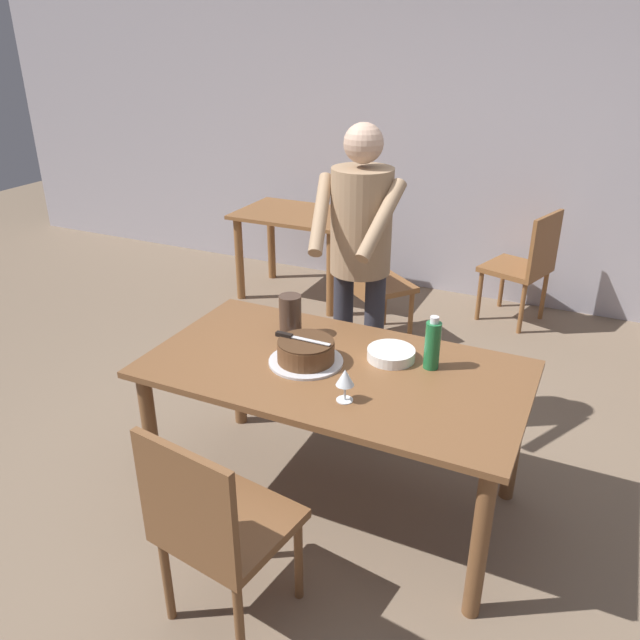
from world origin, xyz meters
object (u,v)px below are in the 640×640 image
at_px(plate_stack, 391,354).
at_px(wine_glass_near, 345,378).
at_px(hurricane_lamp, 290,315).
at_px(person_cutting_cake, 360,250).
at_px(water_bottle, 432,345).
at_px(background_chair_0, 526,263).
at_px(cake_on_platter, 306,352).
at_px(chair_near_side, 216,524).
at_px(background_chair_2, 369,279).
at_px(background_table, 298,231).
at_px(cake_knife, 292,337).
at_px(main_dining_table, 335,386).

relative_size(plate_stack, wine_glass_near, 1.53).
height_order(hurricane_lamp, person_cutting_cake, person_cutting_cake).
xyz_separation_m(water_bottle, background_chair_0, (0.09, 2.35, -0.37)).
relative_size(cake_on_platter, chair_near_side, 0.38).
relative_size(hurricane_lamp, background_chair_2, 0.23).
distance_m(wine_glass_near, background_table, 2.95).
relative_size(wine_glass_near, background_chair_2, 0.16).
bearing_deg(cake_knife, hurricane_lamp, 119.05).
height_order(wine_glass_near, hurricane_lamp, hurricane_lamp).
distance_m(background_chair_0, background_chair_2, 1.27).
relative_size(cake_on_platter, cake_knife, 1.26).
relative_size(plate_stack, chair_near_side, 0.24).
relative_size(person_cutting_cake, background_chair_2, 1.91).
bearing_deg(background_table, background_chair_0, 7.75).
xyz_separation_m(cake_on_platter, wine_glass_near, (0.29, -0.22, 0.05)).
bearing_deg(water_bottle, plate_stack, -179.26).
xyz_separation_m(person_cutting_cake, background_table, (-1.19, 1.61, -0.50)).
height_order(cake_knife, hurricane_lamp, hurricane_lamp).
xyz_separation_m(hurricane_lamp, chair_near_side, (0.23, -1.04, -0.37)).
relative_size(water_bottle, background_chair_2, 0.28).
bearing_deg(background_table, person_cutting_cake, -53.42).
relative_size(cake_knife, water_bottle, 1.08).
xyz_separation_m(cake_knife, hurricane_lamp, (-0.12, 0.22, -0.01)).
xyz_separation_m(wine_glass_near, background_chair_2, (-0.64, 1.95, -0.36)).
relative_size(cake_knife, person_cutting_cake, 0.16).
height_order(hurricane_lamp, chair_near_side, hurricane_lamp).
relative_size(water_bottle, chair_near_side, 0.28).
bearing_deg(background_table, wine_glass_near, -59.19).
bearing_deg(chair_near_side, water_bottle, 64.05).
xyz_separation_m(hurricane_lamp, background_chair_2, (-0.16, 1.51, -0.37)).
xyz_separation_m(person_cutting_cake, chair_near_side, (0.06, -1.51, -0.58)).
distance_m(chair_near_side, background_chair_2, 2.57).
bearing_deg(cake_knife, person_cutting_cake, 86.05).
bearing_deg(wine_glass_near, cake_on_platter, 142.45).
relative_size(plate_stack, person_cutting_cake, 0.13).
bearing_deg(water_bottle, chair_near_side, -115.95).
xyz_separation_m(cake_knife, water_bottle, (0.60, 0.20, -0.00)).
bearing_deg(cake_on_platter, chair_near_side, -87.63).
relative_size(main_dining_table, cake_knife, 6.30).
distance_m(wine_glass_near, chair_near_side, 0.74).
xyz_separation_m(plate_stack, chair_near_side, (-0.31, -1.01, -0.28)).
distance_m(person_cutting_cake, background_table, 2.06).
height_order(cake_on_platter, background_chair_0, background_chair_0).
bearing_deg(person_cutting_cake, plate_stack, -53.92).
bearing_deg(wine_glass_near, plate_stack, 82.85).
xyz_separation_m(main_dining_table, cake_on_platter, (-0.13, -0.02, 0.15)).
bearing_deg(background_chair_0, background_table, -172.25).
xyz_separation_m(cake_on_platter, hurricane_lamp, (-0.19, 0.22, 0.06)).
distance_m(wine_glass_near, background_chair_2, 2.09).
height_order(water_bottle, background_chair_2, water_bottle).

